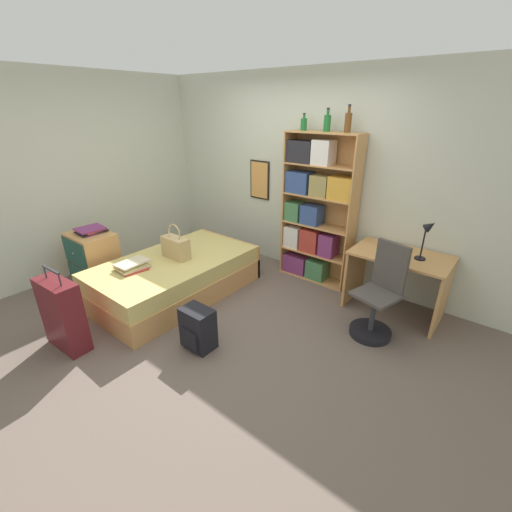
{
  "coord_description": "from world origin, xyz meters",
  "views": [
    {
      "loc": [
        2.38,
        -2.31,
        2.17
      ],
      "look_at": [
        0.36,
        0.2,
        0.75
      ],
      "focal_mm": 24.0,
      "sensor_mm": 36.0,
      "label": 1
    }
  ],
  "objects_px": {
    "magazine_pile_on_dresser": "(91,230)",
    "desk": "(398,273)",
    "dresser": "(94,260)",
    "backpack": "(198,329)",
    "suitcase": "(63,315)",
    "bottle_brown": "(327,123)",
    "desk_chair": "(377,305)",
    "handbag": "(176,247)",
    "desk_lamp": "(428,233)",
    "book_stack_on_bed": "(132,266)",
    "bottle_clear": "(348,122)",
    "bookcase": "(313,212)",
    "bed": "(176,276)",
    "bottle_green": "(304,124)"
  },
  "relations": [
    {
      "from": "dresser",
      "to": "bottle_brown",
      "type": "xyz_separation_m",
      "value": [
        2.11,
        1.98,
        1.63
      ]
    },
    {
      "from": "magazine_pile_on_dresser",
      "to": "bookcase",
      "type": "xyz_separation_m",
      "value": [
        2.04,
        1.91,
        0.17
      ]
    },
    {
      "from": "bottle_brown",
      "to": "desk",
      "type": "distance_m",
      "value": 1.88
    },
    {
      "from": "bottle_brown",
      "to": "desk",
      "type": "relative_size",
      "value": 0.25
    },
    {
      "from": "suitcase",
      "to": "bottle_brown",
      "type": "relative_size",
      "value": 3.3
    },
    {
      "from": "bottle_brown",
      "to": "desk_chair",
      "type": "height_order",
      "value": "bottle_brown"
    },
    {
      "from": "bookcase",
      "to": "desk_chair",
      "type": "relative_size",
      "value": 1.94
    },
    {
      "from": "magazine_pile_on_dresser",
      "to": "desk",
      "type": "distance_m",
      "value": 3.68
    },
    {
      "from": "suitcase",
      "to": "handbag",
      "type": "bearing_deg",
      "value": 90.52
    },
    {
      "from": "handbag",
      "to": "bottle_brown",
      "type": "bearing_deg",
      "value": 50.6
    },
    {
      "from": "book_stack_on_bed",
      "to": "dresser",
      "type": "height_order",
      "value": "dresser"
    },
    {
      "from": "handbag",
      "to": "backpack",
      "type": "bearing_deg",
      "value": -30.77
    },
    {
      "from": "suitcase",
      "to": "desk",
      "type": "distance_m",
      "value": 3.45
    },
    {
      "from": "bottle_clear",
      "to": "desk",
      "type": "bearing_deg",
      "value": -11.73
    },
    {
      "from": "dresser",
      "to": "desk",
      "type": "bearing_deg",
      "value": 29.13
    },
    {
      "from": "book_stack_on_bed",
      "to": "bottle_green",
      "type": "bearing_deg",
      "value": 62.94
    },
    {
      "from": "bed",
      "to": "book_stack_on_bed",
      "type": "relative_size",
      "value": 5.39
    },
    {
      "from": "book_stack_on_bed",
      "to": "desk_lamp",
      "type": "distance_m",
      "value": 3.18
    },
    {
      "from": "backpack",
      "to": "desk",
      "type": "bearing_deg",
      "value": 55.61
    },
    {
      "from": "bottle_brown",
      "to": "bottle_clear",
      "type": "xyz_separation_m",
      "value": [
        0.26,
        -0.01,
        0.01
      ]
    },
    {
      "from": "book_stack_on_bed",
      "to": "desk_lamp",
      "type": "xyz_separation_m",
      "value": [
        2.62,
        1.74,
        0.5
      ]
    },
    {
      "from": "book_stack_on_bed",
      "to": "dresser",
      "type": "bearing_deg",
      "value": -176.79
    },
    {
      "from": "book_stack_on_bed",
      "to": "bottle_clear",
      "type": "height_order",
      "value": "bottle_clear"
    },
    {
      "from": "dresser",
      "to": "bottle_clear",
      "type": "distance_m",
      "value": 3.49
    },
    {
      "from": "suitcase",
      "to": "desk_lamp",
      "type": "xyz_separation_m",
      "value": [
        2.46,
        2.61,
        0.65
      ]
    },
    {
      "from": "bookcase",
      "to": "bed",
      "type": "bearing_deg",
      "value": -126.66
    },
    {
      "from": "book_stack_on_bed",
      "to": "desk_chair",
      "type": "distance_m",
      "value": 2.69
    },
    {
      "from": "desk",
      "to": "backpack",
      "type": "bearing_deg",
      "value": -124.39
    },
    {
      "from": "dresser",
      "to": "desk_chair",
      "type": "xyz_separation_m",
      "value": [
        3.21,
        1.25,
        -0.03
      ]
    },
    {
      "from": "dresser",
      "to": "backpack",
      "type": "bearing_deg",
      "value": -1.02
    },
    {
      "from": "suitcase",
      "to": "desk",
      "type": "xyz_separation_m",
      "value": [
        2.25,
        2.61,
        0.12
      ]
    },
    {
      "from": "desk_lamp",
      "to": "desk_chair",
      "type": "relative_size",
      "value": 0.45
    },
    {
      "from": "desk_lamp",
      "to": "suitcase",
      "type": "bearing_deg",
      "value": -133.35
    },
    {
      "from": "bed",
      "to": "backpack",
      "type": "bearing_deg",
      "value": -29.27
    },
    {
      "from": "desk_chair",
      "to": "desk",
      "type": "bearing_deg",
      "value": 89.67
    },
    {
      "from": "backpack",
      "to": "suitcase",
      "type": "bearing_deg",
      "value": -141.8
    },
    {
      "from": "bookcase",
      "to": "bottle_brown",
      "type": "distance_m",
      "value": 1.07
    },
    {
      "from": "bookcase",
      "to": "bottle_clear",
      "type": "distance_m",
      "value": 1.13
    },
    {
      "from": "bottle_clear",
      "to": "desk_chair",
      "type": "height_order",
      "value": "bottle_clear"
    },
    {
      "from": "suitcase",
      "to": "desk_lamp",
      "type": "relative_size",
      "value": 1.91
    },
    {
      "from": "bottle_brown",
      "to": "backpack",
      "type": "relative_size",
      "value": 0.61
    },
    {
      "from": "magazine_pile_on_dresser",
      "to": "bed",
      "type": "bearing_deg",
      "value": 26.33
    },
    {
      "from": "dresser",
      "to": "desk",
      "type": "relative_size",
      "value": 0.71
    },
    {
      "from": "dresser",
      "to": "backpack",
      "type": "distance_m",
      "value": 1.97
    },
    {
      "from": "bed",
      "to": "bottle_brown",
      "type": "distance_m",
      "value": 2.55
    },
    {
      "from": "book_stack_on_bed",
      "to": "bottle_brown",
      "type": "distance_m",
      "value": 2.76
    },
    {
      "from": "handbag",
      "to": "suitcase",
      "type": "xyz_separation_m",
      "value": [
        0.01,
        -1.39,
        -0.25
      ]
    },
    {
      "from": "desk_lamp",
      "to": "backpack",
      "type": "relative_size",
      "value": 1.05
    },
    {
      "from": "desk",
      "to": "desk_chair",
      "type": "xyz_separation_m",
      "value": [
        -0.0,
        -0.54,
        -0.15
      ]
    },
    {
      "from": "book_stack_on_bed",
      "to": "desk",
      "type": "relative_size",
      "value": 0.36
    }
  ]
}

